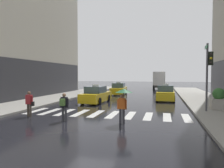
% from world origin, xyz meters
% --- Properties ---
extents(ground_plane, '(160.00, 160.00, 0.00)m').
position_xyz_m(ground_plane, '(0.00, 0.00, 0.00)').
color(ground_plane, black).
extents(crosswalk_markings, '(11.30, 2.80, 0.01)m').
position_xyz_m(crosswalk_markings, '(0.00, 3.00, 0.00)').
color(crosswalk_markings, silver).
rests_on(crosswalk_markings, ground).
extents(traffic_light_pole, '(0.44, 0.84, 4.80)m').
position_xyz_m(traffic_light_pole, '(7.04, 5.08, 3.26)').
color(traffic_light_pole, '#47474C').
rests_on(traffic_light_pole, curb_right).
extents(taxi_lead, '(2.12, 4.63, 1.80)m').
position_xyz_m(taxi_lead, '(-2.51, 8.66, 0.72)').
color(taxi_lead, yellow).
rests_on(taxi_lead, ground).
extents(taxi_second, '(2.01, 4.58, 1.80)m').
position_xyz_m(taxi_second, '(4.20, 12.38, 0.72)').
color(taxi_second, yellow).
rests_on(taxi_second, ground).
extents(taxi_third, '(2.08, 4.61, 1.80)m').
position_xyz_m(taxi_third, '(-2.15, 17.81, 0.72)').
color(taxi_third, yellow).
rests_on(taxi_third, ground).
extents(box_truck, '(2.37, 7.57, 3.35)m').
position_xyz_m(box_truck, '(3.15, 30.81, 1.85)').
color(box_truck, '#2D2D2D').
rests_on(box_truck, ground).
extents(pedestrian_with_umbrella, '(0.96, 0.96, 1.94)m').
position_xyz_m(pedestrian_with_umbrella, '(1.79, 0.58, 1.52)').
color(pedestrian_with_umbrella, '#333338').
rests_on(pedestrian_with_umbrella, ground).
extents(pedestrian_with_backpack, '(0.55, 0.43, 1.65)m').
position_xyz_m(pedestrian_with_backpack, '(-1.69, 0.29, 0.97)').
color(pedestrian_with_backpack, '#333338').
rests_on(pedestrian_with_backpack, ground).
extents(pedestrian_with_handbag, '(0.60, 0.24, 1.65)m').
position_xyz_m(pedestrian_with_handbag, '(-4.53, 1.01, 0.93)').
color(pedestrian_with_handbag, '#473D33').
rests_on(pedestrian_with_handbag, ground).
extents(planter_near_corner, '(1.10, 1.10, 1.60)m').
position_xyz_m(planter_near_corner, '(7.98, 6.11, 0.87)').
color(planter_near_corner, '#A8A399').
rests_on(planter_near_corner, curb_right).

